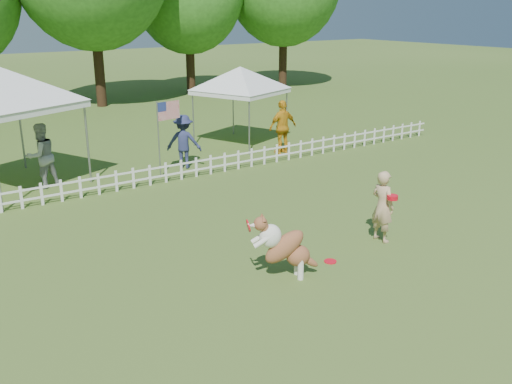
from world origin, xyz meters
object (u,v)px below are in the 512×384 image
Objects in this scene: frisbee_on_turf at (330,261)px; spectator_a at (41,156)px; canopy_tent_left at (8,130)px; spectator_c at (283,127)px; dog at (285,247)px; flag_pole at (159,140)px; spectator_b at (184,142)px; canopy_tent_right at (241,107)px; handler at (383,206)px.

spectator_a reaches higher than frisbee_on_turf.
canopy_tent_left is 1.77× the size of spectator_c.
spectator_a is (-3.31, 8.35, 0.90)m from frisbee_on_turf.
dog is 0.56× the size of flag_pole.
spectator_c is at bearing 158.73° from spectator_a.
frisbee_on_turf is at bearing 122.20° from spectator_b.
spectator_c is (4.60, 7.64, 0.91)m from frisbee_on_turf.
spectator_b is (2.09, 7.95, 0.20)m from dog.
dog is at bearing -96.18° from canopy_tent_left.
canopy_tent_left is 5.05m from spectator_b.
canopy_tent_right is 3.80m from spectator_b.
spectator_a is at bearing 111.60° from frisbee_on_turf.
spectator_a is at bearing -3.75° from spectator_c.
flag_pole is at bearing 91.57° from frisbee_on_turf.
handler is at bearing 7.46° from frisbee_on_turf.
spectator_c is at bearing -23.12° from handler.
canopy_tent_right reaches higher than flag_pole.
spectator_a is 0.99× the size of spectator_c.
dog is 8.22m from spectator_b.
canopy_tent_right is 1.51× the size of spectator_a.
canopy_tent_left is at bearing 129.37° from dog.
dog reaches higher than frisbee_on_turf.
flag_pole is (-4.41, -2.37, -0.24)m from canopy_tent_right.
frisbee_on_turf is 9.80m from canopy_tent_left.
canopy_tent_left is 1.94× the size of spectator_b.
spectator_a is 4.24m from spectator_b.
canopy_tent_right is 7.65m from spectator_a.
flag_pole is 1.29m from spectator_b.
flag_pole is at bearing -173.28° from canopy_tent_right.
handler is 0.93× the size of spectator_b.
spectator_c reaches higher than spectator_a.
frisbee_on_turf is 0.09× the size of canopy_tent_right.
flag_pole reaches higher than spectator_b.
handler is at bearing 134.22° from spectator_b.
canopy_tent_left reaches higher than spectator_a.
spectator_b reaches higher than handler.
frisbee_on_turf is 0.15× the size of spectator_b.
frisbee_on_turf is 0.08× the size of canopy_tent_left.
flag_pole is at bearing -45.04° from canopy_tent_left.
spectator_a is (-7.52, -1.35, -0.47)m from canopy_tent_right.
canopy_tent_left is 8.70m from spectator_c.
frisbee_on_turf is at bearing 24.05° from dog.
flag_pole is at bearing 66.13° from spectator_b.
dog is at bearing 114.06° from spectator_b.
spectator_b is at bearing 4.02° from handler.
canopy_tent_left reaches higher than handler.
canopy_tent_right is 2.14m from spectator_c.
handler is 0.86× the size of spectator_a.
spectator_b reaches higher than dog.
canopy_tent_left is (-3.99, 8.80, 1.63)m from frisbee_on_turf.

